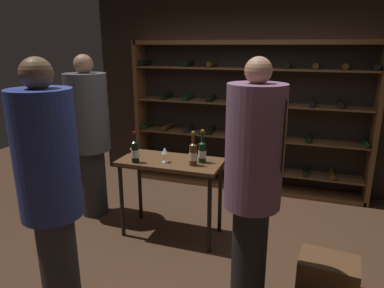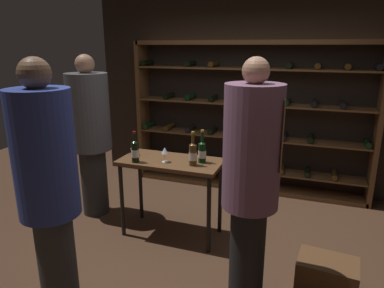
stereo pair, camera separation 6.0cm
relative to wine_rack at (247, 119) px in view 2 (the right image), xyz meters
name	(u,v)px [view 2 (the right image)]	position (x,y,z in m)	size (l,w,h in m)	color
ground_plane	(203,250)	(-0.07, -1.78, -1.04)	(9.98, 9.98, 0.00)	#472D1E
back_wall	(247,87)	(-0.07, 0.21, 0.42)	(4.62, 0.10, 2.92)	black
wine_rack	(247,119)	(0.00, 0.00, 0.00)	(3.36, 0.32, 2.11)	brown
tasting_table	(171,170)	(-0.50, -1.58, -0.29)	(1.09, 0.53, 0.87)	brown
person_bystander_red_print	(48,183)	(-0.87, -2.95, 0.05)	(0.43, 0.43, 1.97)	#303030
person_bystander_dark_jacket	(90,130)	(-1.61, -1.42, 0.03)	(0.49, 0.49, 1.95)	#2B2B2B
person_guest_khaki	(251,176)	(0.48, -2.35, 0.05)	(0.44, 0.43, 1.97)	black
wine_crate	(326,277)	(1.11, -2.04, -0.89)	(0.48, 0.34, 0.32)	brown
wine_bottle_green_slim	(193,154)	(-0.23, -1.65, -0.05)	(0.08, 0.08, 0.35)	#4C3314
wine_bottle_amber_reserve	(135,151)	(-0.83, -1.76, -0.06)	(0.08, 0.08, 0.33)	black
wine_bottle_gold_foil	(202,151)	(-0.17, -1.54, -0.06)	(0.08, 0.08, 0.35)	black
wine_glass_stemmed_right	(165,151)	(-0.54, -1.66, -0.06)	(0.07, 0.07, 0.16)	silver
wine_glass_stemmed_center	(134,146)	(-0.95, -1.55, -0.08)	(0.08, 0.08, 0.14)	silver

